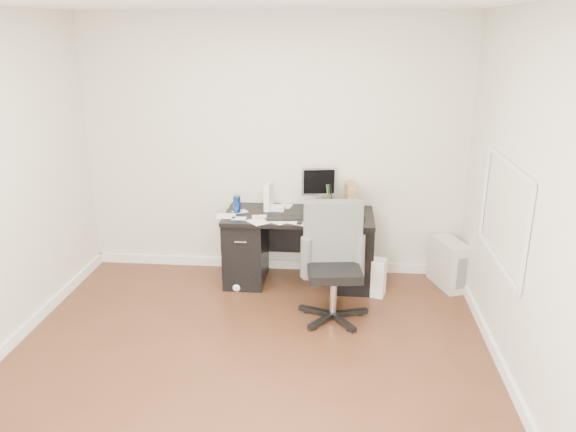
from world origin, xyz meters
name	(u,v)px	position (x,y,z in m)	size (l,w,h in m)	color
ground	(245,371)	(0.00, 0.00, 0.00)	(4.00, 4.00, 0.00)	#4A2A17
room_shell	(244,162)	(0.03, 0.03, 1.66)	(4.02, 4.02, 2.71)	silver
desk	(299,246)	(0.30, 1.65, 0.40)	(1.50, 0.70, 0.75)	black
loose_papers	(279,215)	(0.10, 1.60, 0.75)	(1.10, 0.60, 0.00)	white
lcd_monitor	(319,188)	(0.49, 1.84, 0.98)	(0.36, 0.20, 0.45)	silver
keyboard	(288,218)	(0.20, 1.49, 0.76)	(0.43, 0.14, 0.02)	black
computer_mouse	(333,215)	(0.64, 1.57, 0.78)	(0.06, 0.06, 0.06)	silver
travel_mug	(237,204)	(-0.33, 1.65, 0.84)	(0.08, 0.08, 0.17)	#163C9C
white_binder	(269,196)	(-0.03, 1.80, 0.89)	(0.11, 0.24, 0.27)	white
magazine_file	(350,197)	(0.81, 1.83, 0.89)	(0.12, 0.24, 0.28)	#926A47
pen_cup	(329,197)	(0.60, 1.83, 0.89)	(0.11, 0.11, 0.28)	#573818
yellow_book	(354,216)	(0.85, 1.59, 0.77)	(0.17, 0.21, 0.04)	gold
paper_remote	(302,222)	(0.35, 1.39, 0.76)	(0.24, 0.19, 0.02)	white
office_chair	(334,264)	(0.67, 0.90, 0.54)	(0.61, 0.61, 1.07)	#535654
pc_tower	(449,263)	(1.84, 1.70, 0.25)	(0.22, 0.49, 0.49)	beige
shopping_bag	(371,277)	(1.03, 1.42, 0.19)	(0.29, 0.20, 0.39)	white
wicker_basket	(243,259)	(-0.30, 1.77, 0.18)	(0.36, 0.36, 0.36)	#4F3917
desk_printer	(321,268)	(0.53, 1.81, 0.10)	(0.34, 0.28, 0.20)	slate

